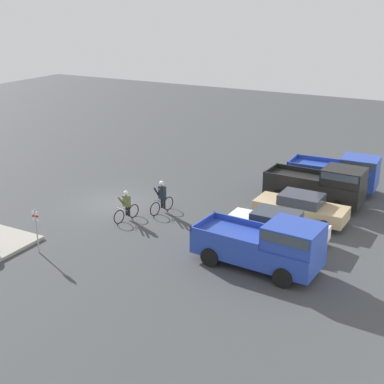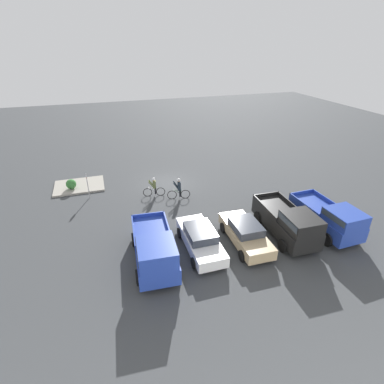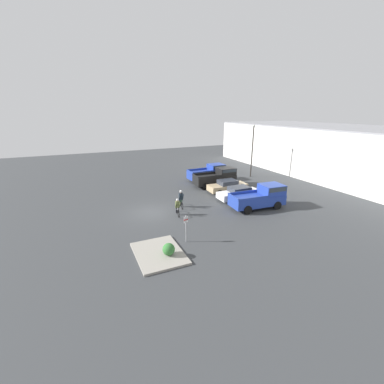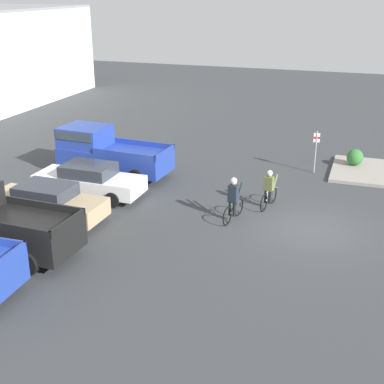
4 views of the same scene
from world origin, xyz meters
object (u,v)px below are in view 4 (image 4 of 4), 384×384
(sedan_0, at_px, (47,202))
(shrub, at_px, (355,157))
(fire_lane_sign, at_px, (316,148))
(cyclist_0, at_px, (269,189))
(pickup_truck_2, at_px, (105,151))
(sedan_1, at_px, (89,180))
(cyclist_1, at_px, (233,199))

(sedan_0, relative_size, shrub, 5.72)
(sedan_0, height_order, fire_lane_sign, fire_lane_sign)
(fire_lane_sign, bearing_deg, cyclist_0, 165.68)
(cyclist_0, xyz_separation_m, shrub, (6.34, -3.07, -0.23))
(sedan_0, height_order, pickup_truck_2, pickup_truck_2)
(cyclist_0, bearing_deg, shrub, -25.82)
(shrub, bearing_deg, sedan_1, 125.69)
(fire_lane_sign, relative_size, shrub, 2.56)
(sedan_0, height_order, cyclist_1, cyclist_1)
(cyclist_0, height_order, fire_lane_sign, fire_lane_sign)
(cyclist_1, xyz_separation_m, fire_lane_sign, (6.70, -2.30, 0.38))
(sedan_0, bearing_deg, sedan_1, -5.75)
(sedan_1, xyz_separation_m, pickup_truck_2, (2.84, 0.67, 0.43))
(sedan_1, bearing_deg, pickup_truck_2, 13.34)
(fire_lane_sign, distance_m, shrub, 2.38)
(sedan_0, distance_m, pickup_truck_2, 5.66)
(cyclist_1, relative_size, shrub, 2.19)
(sedan_0, xyz_separation_m, cyclist_1, (2.33, -6.77, 0.14))
(sedan_0, xyz_separation_m, shrub, (10.41, -10.88, -0.18))
(fire_lane_sign, bearing_deg, cyclist_1, 161.03)
(cyclist_0, xyz_separation_m, cyclist_1, (-1.75, 1.04, 0.10))
(sedan_0, xyz_separation_m, cyclist_0, (4.07, -7.81, 0.05))
(sedan_1, distance_m, shrub, 13.05)
(cyclist_0, distance_m, shrub, 7.05)
(cyclist_0, xyz_separation_m, fire_lane_sign, (4.96, -1.27, 0.48))
(pickup_truck_2, bearing_deg, sedan_0, -176.04)
(sedan_1, xyz_separation_m, fire_lane_sign, (6.23, -8.79, 0.54))
(pickup_truck_2, bearing_deg, sedan_1, -166.66)
(cyclist_0, relative_size, cyclist_1, 0.97)
(sedan_0, relative_size, cyclist_1, 2.61)
(cyclist_0, height_order, shrub, cyclist_0)
(cyclist_0, bearing_deg, sedan_1, 99.59)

